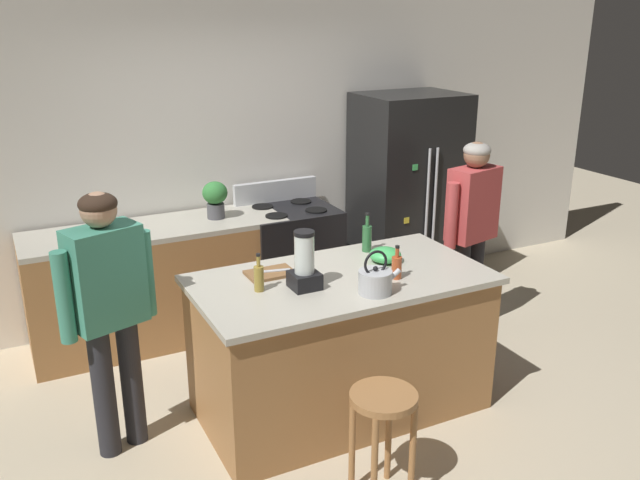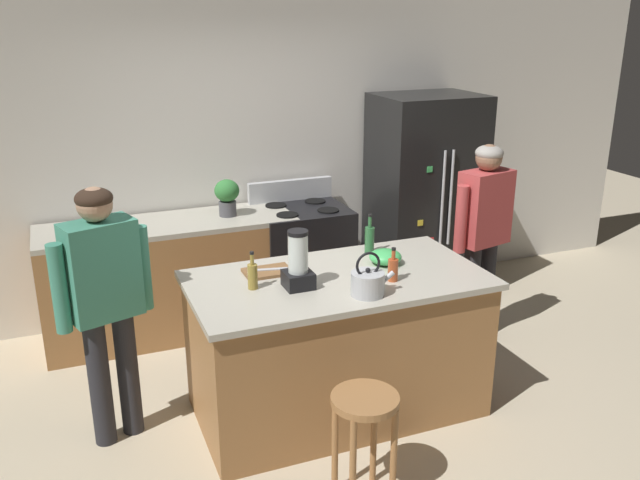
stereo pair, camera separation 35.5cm
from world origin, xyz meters
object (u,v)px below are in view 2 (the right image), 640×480
Objects in this scene: tea_kettle at (368,282)px; cutting_board at (268,272)px; person_by_island_left at (104,293)px; bottle_olive_oil at (370,239)px; kitchen_island at (337,344)px; refrigerator at (424,198)px; chef_knife at (271,269)px; bottle_cooking_sauce at (393,269)px; mixing_bowl at (385,257)px; person_by_sink_right at (483,225)px; potted_plant at (227,195)px; bottle_vinegar at (253,275)px; blender_appliance at (298,264)px; bar_stool at (365,420)px; stove_range at (302,260)px.

cutting_board is at bearing 129.14° from tea_kettle.
person_by_island_left reaches higher than bottle_olive_oil.
refrigerator reaches higher than kitchen_island.
chef_knife is at bearing -171.94° from bottle_olive_oil.
person_by_island_left is 1.73m from bottle_cooking_sauce.
person_by_island_left is at bearing 166.65° from bottle_cooking_sauce.
kitchen_island is 0.66m from chef_knife.
refrigerator is at bearing 54.46° from bottle_cooking_sauce.
bottle_olive_oil is 1.29× the size of mixing_bowl.
mixing_bowl is at bearing -158.16° from person_by_sink_right.
mixing_bowl is 0.76m from chef_knife.
chef_knife reaches higher than cutting_board.
kitchen_island is at bearing -78.77° from potted_plant.
refrigerator is 2.52m from bottle_vinegar.
mixing_bowl is at bearing 13.50° from blender_appliance.
bottle_cooking_sauce is 0.72× the size of cutting_board.
refrigerator is at bearing 54.24° from bar_stool.
cutting_board is at bearing -167.78° from chef_knife.
refrigerator is at bearing 51.64° from mixing_bowl.
bottle_vinegar is at bearing 150.59° from tea_kettle.
cutting_board is (-0.77, -0.11, -0.09)m from bottle_olive_oil.
potted_plant reaches higher than chef_knife.
bar_stool is at bearing -102.69° from stove_range.
bottle_cooking_sauce is (1.68, -0.40, 0.05)m from person_by_island_left.
person_by_sink_right reaches higher than bar_stool.
person_by_sink_right is 1.83m from blender_appliance.
bottle_cooking_sauce is at bearing -90.96° from stove_range.
mixing_bowl is (0.69, -1.45, -0.12)m from potted_plant.
kitchen_island is at bearing -8.99° from person_by_island_left.
bottle_olive_oil reaches higher than bottle_vinegar.
stove_range is at bearing 77.31° from bar_stool.
person_by_sink_right is at bearing 19.94° from kitchen_island.
bottle_vinegar reaches higher than chef_knife.
person_by_island_left is at bearing 165.66° from blender_appliance.
potted_plant is (-0.63, 0.03, 0.64)m from stove_range.
person_by_sink_right is (1.13, -1.00, 0.48)m from stove_range.
stove_range is at bearing 81.77° from tea_kettle.
person_by_island_left is 1.67m from bar_stool.
bottle_vinegar is at bearing 162.34° from blender_appliance.
bottle_vinegar is 0.69m from tea_kettle.
blender_appliance is at bearing -138.70° from refrigerator.
refrigerator is (1.49, 1.50, 0.45)m from kitchen_island.
blender_appliance reaches higher than bar_stool.
person_by_sink_right is at bearing -41.61° from stove_range.
potted_plant is 1.09× the size of bottle_olive_oil.
person_by_sink_right reaches higher than bottle_cooking_sauce.
stove_range is (0.32, 1.52, 0.01)m from kitchen_island.
kitchen_island is 6.78× the size of tea_kettle.
stove_range is at bearing 74.20° from chef_knife.
stove_range is 4.09× the size of bottle_olive_oil.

